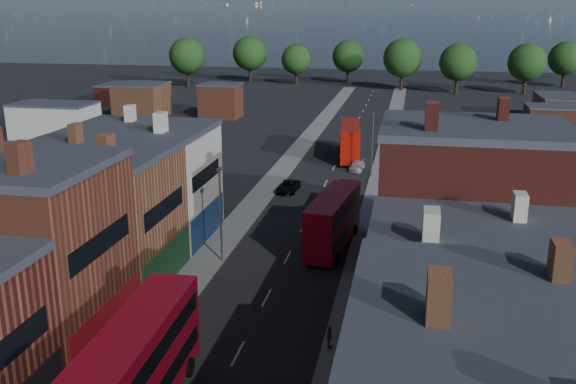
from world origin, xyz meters
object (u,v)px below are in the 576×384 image
at_px(bus_1, 333,219).
at_px(ped_1, 71,381).
at_px(bus_2, 350,140).
at_px(ped_3, 329,337).
at_px(bus_0, 137,366).
at_px(car_2, 288,186).
at_px(car_3, 357,166).

relative_size(bus_1, ped_1, 6.11).
relative_size(bus_2, ped_3, 7.60).
distance_m(bus_0, ped_1, 4.74).
height_order(car_2, ped_3, ped_3).
distance_m(bus_0, car_2, 42.69).
relative_size(car_2, ped_3, 2.96).
relative_size(car_2, ped_1, 2.44).
xyz_separation_m(bus_0, bus_2, (4.89, 60.36, -0.22)).
bearing_deg(ped_3, bus_2, 5.12).
xyz_separation_m(bus_0, car_3, (6.54, 54.16, -2.29)).
bearing_deg(bus_1, car_3, 97.44).
xyz_separation_m(bus_0, ped_3, (8.87, 8.44, -1.99)).
height_order(bus_0, bus_2, bus_0).
height_order(car_3, ped_3, ped_3).
xyz_separation_m(bus_0, car_2, (-0.38, 42.63, -2.25)).
relative_size(car_3, ped_3, 2.66).
distance_m(bus_2, car_3, 6.74).
relative_size(bus_0, car_3, 3.06).
bearing_deg(car_2, bus_2, 76.83).
bearing_deg(bus_1, bus_2, 100.07).
bearing_deg(bus_0, ped_1, 168.89).
xyz_separation_m(bus_2, ped_3, (3.98, -51.92, -1.77)).
bearing_deg(ped_1, bus_1, -128.14).
relative_size(bus_2, ped_1, 6.28).
xyz_separation_m(car_3, ped_1, (-10.85, -53.45, 0.46)).
bearing_deg(bus_1, car_2, 120.53).
xyz_separation_m(car_2, ped_1, (-3.93, -41.92, 0.42)).
bearing_deg(car_2, ped_3, -71.48).
distance_m(bus_2, car_2, 18.61).
relative_size(bus_1, bus_2, 0.97).
height_order(bus_0, car_3, bus_0).
bearing_deg(car_3, bus_0, -91.58).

